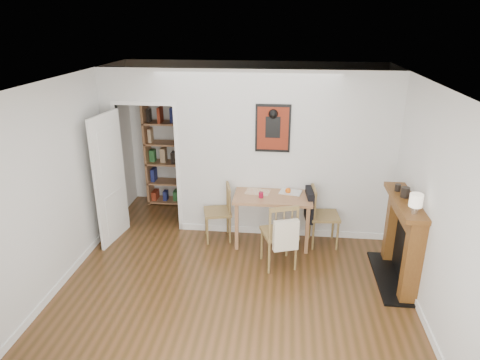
# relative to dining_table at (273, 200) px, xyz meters

# --- Properties ---
(ground) EXTENTS (5.20, 5.20, 0.00)m
(ground) POSITION_rel_dining_table_xyz_m (-0.44, -1.10, -0.70)
(ground) COLOR brown
(ground) RESTS_ON ground
(room_shell) EXTENTS (5.20, 5.20, 5.20)m
(room_shell) POSITION_rel_dining_table_xyz_m (-0.34, 0.24, 0.60)
(room_shell) COLOR silver
(room_shell) RESTS_ON ground
(dining_table) EXTENTS (1.16, 0.74, 0.79)m
(dining_table) POSITION_rel_dining_table_xyz_m (0.00, 0.00, 0.00)
(dining_table) COLOR #A06F4A
(dining_table) RESTS_ON ground
(chair_left) EXTENTS (0.55, 0.55, 0.90)m
(chair_left) POSITION_rel_dining_table_xyz_m (-0.85, -0.00, -0.25)
(chair_left) COLOR olive
(chair_left) RESTS_ON ground
(chair_right) EXTENTS (0.57, 0.51, 0.94)m
(chair_right) POSITION_rel_dining_table_xyz_m (0.76, -0.00, -0.21)
(chair_right) COLOR olive
(chair_right) RESTS_ON ground
(chair_front) EXTENTS (0.62, 0.66, 0.98)m
(chair_front) POSITION_rel_dining_table_xyz_m (0.12, -0.68, -0.20)
(chair_front) COLOR olive
(chair_front) RESTS_ON ground
(bookshelf) EXTENTS (0.83, 0.33, 1.97)m
(bookshelf) POSITION_rel_dining_table_xyz_m (-1.95, 1.29, 0.28)
(bookshelf) COLOR #A06F4A
(bookshelf) RESTS_ON ground
(fireplace) EXTENTS (0.45, 1.25, 1.16)m
(fireplace) POSITION_rel_dining_table_xyz_m (1.72, -0.85, -0.08)
(fireplace) COLOR brown
(fireplace) RESTS_ON ground
(red_glass) EXTENTS (0.07, 0.07, 0.09)m
(red_glass) POSITION_rel_dining_table_xyz_m (-0.17, -0.14, 0.14)
(red_glass) COLOR maroon
(red_glass) RESTS_ON dining_table
(orange_fruit) EXTENTS (0.09, 0.09, 0.09)m
(orange_fruit) POSITION_rel_dining_table_xyz_m (0.22, 0.07, 0.14)
(orange_fruit) COLOR orange
(orange_fruit) RESTS_ON dining_table
(placemat) EXTENTS (0.40, 0.32, 0.00)m
(placemat) POSITION_rel_dining_table_xyz_m (-0.24, 0.08, 0.10)
(placemat) COLOR beige
(placemat) RESTS_ON dining_table
(notebook) EXTENTS (0.36, 0.30, 0.02)m
(notebook) POSITION_rel_dining_table_xyz_m (0.26, 0.11, 0.10)
(notebook) COLOR silver
(notebook) RESTS_ON dining_table
(mantel_lamp) EXTENTS (0.15, 0.15, 0.24)m
(mantel_lamp) POSITION_rel_dining_table_xyz_m (1.67, -1.26, 0.61)
(mantel_lamp) COLOR silver
(mantel_lamp) RESTS_ON fireplace
(ceramic_jar_a) EXTENTS (0.11, 0.11, 0.13)m
(ceramic_jar_a) POSITION_rel_dining_table_xyz_m (1.68, -0.78, 0.53)
(ceramic_jar_a) COLOR black
(ceramic_jar_a) RESTS_ON fireplace
(ceramic_jar_b) EXTENTS (0.08, 0.08, 0.09)m
(ceramic_jar_b) POSITION_rel_dining_table_xyz_m (1.63, -0.58, 0.51)
(ceramic_jar_b) COLOR black
(ceramic_jar_b) RESTS_ON fireplace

